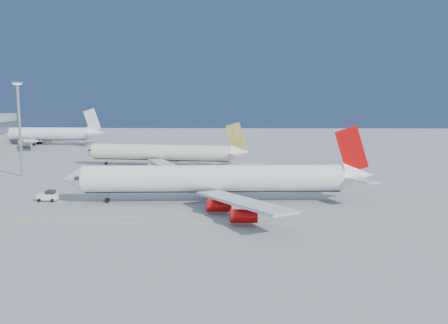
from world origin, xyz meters
TOP-DOWN VIEW (x-y plane):
  - ground at (0.00, 0.00)m, footprint 500.00×500.00m
  - taxiway_lines at (-14.71, 6.34)m, footprint 118.86×140.00m
  - airliner_virgin at (-0.81, 5.33)m, footprint 71.62×64.30m
  - airliner_etihad at (-21.36, 61.56)m, footprint 59.28×54.28m
  - airliner_third at (-93.22, 131.54)m, footprint 66.23×61.23m
  - pushback_tug at (-40.83, 5.62)m, footprint 4.71×3.08m
  - light_mast at (-61.51, 39.98)m, footprint 2.44×2.44m

SIDE VIEW (x-z plane):
  - ground at x=0.00m, z-range 0.00..0.00m
  - taxiway_lines at x=-14.71m, z-range 0.00..0.02m
  - pushback_tug at x=-40.83m, z-range -0.09..2.46m
  - airliner_etihad at x=-21.36m, z-range -3.03..12.46m
  - airliner_virgin at x=-0.81m, z-range -3.51..14.16m
  - airliner_third at x=-93.22m, z-range -3.51..14.29m
  - light_mast at x=-61.51m, z-range 2.55..30.78m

